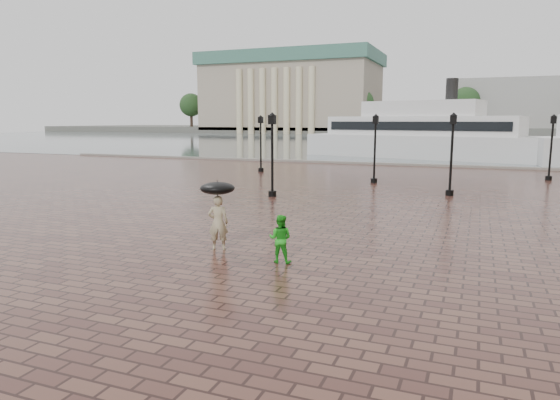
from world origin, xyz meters
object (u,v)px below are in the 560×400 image
street_lamps (380,148)px  adult_pedestrian (218,223)px  child_pedestrian (280,239)px  ferry_near (421,135)px

street_lamps → adult_pedestrian: (-1.61, -18.81, -1.44)m
adult_pedestrian → child_pedestrian: 2.46m
adult_pedestrian → child_pedestrian: (2.37, -0.60, -0.18)m
adult_pedestrian → street_lamps: bearing=-117.7°
adult_pedestrian → child_pedestrian: size_ratio=1.25×
street_lamps → ferry_near: ferry_near is taller
street_lamps → ferry_near: size_ratio=0.80×
adult_pedestrian → child_pedestrian: adult_pedestrian is taller
street_lamps → child_pedestrian: 19.49m
child_pedestrian → adult_pedestrian: bearing=-20.2°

